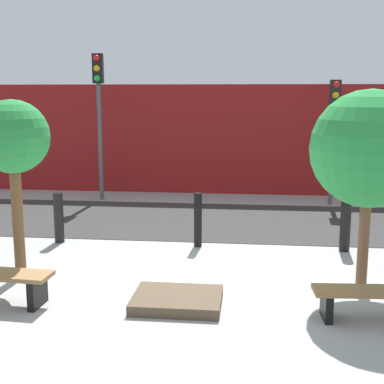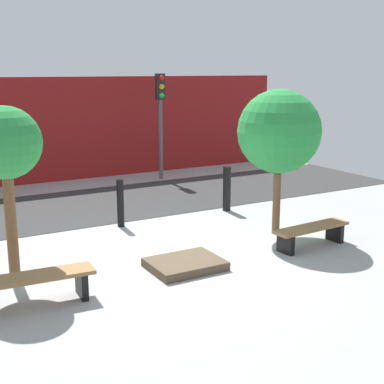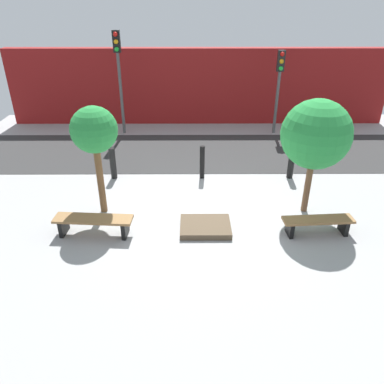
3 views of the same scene
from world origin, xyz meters
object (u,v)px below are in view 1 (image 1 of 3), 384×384
object	(u,v)px
bollard_far_left	(59,218)
traffic_light_mid_west	(334,119)
tree_behind_right_bench	(369,149)
bollard_center	(345,223)
tree_behind_left_bench	(13,140)
traffic_light_west	(99,101)
planter_bed	(177,300)
bollard_left	(198,220)
bench_right	(379,298)

from	to	relation	value
bollard_far_left	traffic_light_mid_west	xyz separation A→B (m)	(5.88, 4.26, 1.76)
tree_behind_right_bench	bollard_center	xyz separation A→B (m)	(0.09, 2.03, -1.59)
traffic_light_mid_west	bollard_far_left	bearing A→B (deg)	-144.06
tree_behind_left_bench	traffic_light_west	xyz separation A→B (m)	(-0.43, 6.29, 0.49)
planter_bed	bollard_far_left	distance (m)	4.05
bollard_far_left	bollard_center	bearing A→B (deg)	0.00
bollard_center	traffic_light_west	world-z (taller)	traffic_light_west
tree_behind_right_bench	traffic_light_mid_west	bearing A→B (deg)	86.12
bollard_left	traffic_light_mid_west	size ratio (longest dim) A/B	0.32
bollard_left	bollard_center	distance (m)	2.77
bollard_far_left	traffic_light_west	distance (m)	4.81
traffic_light_mid_west	bench_right	bearing A→B (deg)	-93.31
bench_right	tree_behind_left_bench	size ratio (longest dim) A/B	0.60
bollard_center	traffic_light_west	xyz separation A→B (m)	(-5.88, 4.26, 2.17)
bollard_center	traffic_light_west	size ratio (longest dim) A/B	0.28
bench_right	bollard_center	xyz separation A→B (m)	(0.09, 3.12, 0.24)
tree_behind_right_bench	traffic_light_mid_west	xyz separation A→B (m)	(0.43, 6.29, 0.13)
tree_behind_left_bench	bollard_center	xyz separation A→B (m)	(5.45, 2.03, -1.67)
planter_bed	bollard_center	distance (m)	4.05
bollard_left	traffic_light_mid_west	bearing A→B (deg)	53.90
tree_behind_left_bench	tree_behind_right_bench	world-z (taller)	tree_behind_right_bench
planter_bed	bollard_center	bearing A→B (deg)	46.52
tree_behind_left_bench	tree_behind_right_bench	size ratio (longest dim) A/B	0.95
traffic_light_west	bench_right	bearing A→B (deg)	-51.91
bollard_left	traffic_light_west	size ratio (longest dim) A/B	0.27
planter_bed	tree_behind_left_bench	size ratio (longest dim) A/B	0.44
planter_bed	bollard_center	world-z (taller)	bollard_center
tree_behind_right_bench	traffic_light_west	bearing A→B (deg)	132.62
bench_right	bollard_center	world-z (taller)	bollard_center
traffic_light_west	bollard_far_left	bearing A→B (deg)	-85.48
bollard_left	traffic_light_west	bearing A→B (deg)	126.09
bollard_center	tree_behind_left_bench	bearing A→B (deg)	-159.60
tree_behind_left_bench	traffic_light_west	bearing A→B (deg)	93.88
planter_bed	traffic_light_mid_west	xyz separation A→B (m)	(3.11, 7.18, 2.19)
planter_bed	tree_behind_left_bench	xyz separation A→B (m)	(-2.68, 0.89, 2.14)
bench_right	bollard_far_left	distance (m)	6.28
planter_bed	traffic_light_west	distance (m)	8.26
tree_behind_left_bench	traffic_light_west	distance (m)	6.32
traffic_light_west	planter_bed	bearing A→B (deg)	-66.61
bollard_left	bench_right	bearing A→B (deg)	-49.34
traffic_light_mid_west	bollard_left	bearing A→B (deg)	-126.10
bench_right	tree_behind_right_bench	xyz separation A→B (m)	(-0.00, 1.09, 1.83)
bench_right	bollard_far_left	size ratio (longest dim) A/B	1.72
bollard_left	tree_behind_right_bench	bearing A→B (deg)	-37.10
tree_behind_right_bench	bench_right	bearing A→B (deg)	-90.00
traffic_light_west	tree_behind_left_bench	bearing A→B (deg)	-86.12
bollard_far_left	bollard_left	world-z (taller)	bollard_left
bollard_far_left	traffic_light_west	world-z (taller)	traffic_light_west
traffic_light_mid_west	traffic_light_west	bearing A→B (deg)	179.99
bollard_far_left	traffic_light_west	bearing A→B (deg)	94.52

